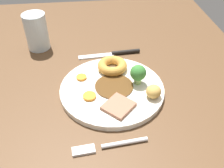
# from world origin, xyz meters

# --- Properties ---
(dining_table) EXTENTS (1.20, 0.84, 0.04)m
(dining_table) POSITION_xyz_m (0.00, 0.00, 0.02)
(dining_table) COLOR brown
(dining_table) RESTS_ON ground
(dinner_plate) EXTENTS (0.26, 0.26, 0.01)m
(dinner_plate) POSITION_xyz_m (0.01, -0.01, 0.04)
(dinner_plate) COLOR silver
(dinner_plate) RESTS_ON dining_table
(gravy_pool) EXTENTS (0.09, 0.09, 0.00)m
(gravy_pool) POSITION_xyz_m (0.01, -0.01, 0.05)
(gravy_pool) COLOR #563819
(gravy_pool) RESTS_ON dinner_plate
(meat_slice_main) EXTENTS (0.08, 0.08, 0.01)m
(meat_slice_main) POSITION_xyz_m (-0.06, -0.01, 0.05)
(meat_slice_main) COLOR #9E664C
(meat_slice_main) RESTS_ON dinner_plate
(yorkshire_pudding) EXTENTS (0.08, 0.08, 0.02)m
(yorkshire_pudding) POSITION_xyz_m (0.08, -0.02, 0.06)
(yorkshire_pudding) COLOR #C68938
(yorkshire_pudding) RESTS_ON dinner_plate
(roast_potato_left) EXTENTS (0.05, 0.05, 0.03)m
(roast_potato_left) POSITION_xyz_m (-0.03, -0.10, 0.07)
(roast_potato_left) COLOR tan
(roast_potato_left) RESTS_ON dinner_plate
(carrot_coin_front) EXTENTS (0.03, 0.03, 0.01)m
(carrot_coin_front) POSITION_xyz_m (-0.02, 0.05, 0.05)
(carrot_coin_front) COLOR orange
(carrot_coin_front) RESTS_ON dinner_plate
(carrot_coin_back) EXTENTS (0.03, 0.03, 0.01)m
(carrot_coin_back) POSITION_xyz_m (0.05, 0.07, 0.05)
(carrot_coin_back) COLOR orange
(carrot_coin_back) RESTS_ON dinner_plate
(broccoli_floret) EXTENTS (0.04, 0.04, 0.05)m
(broccoli_floret) POSITION_xyz_m (0.02, -0.07, 0.08)
(broccoli_floret) COLOR #8CB766
(broccoli_floret) RESTS_ON dinner_plate
(fork) EXTENTS (0.03, 0.15, 0.01)m
(fork) POSITION_xyz_m (-0.15, 0.02, 0.04)
(fork) COLOR silver
(fork) RESTS_ON dining_table
(knife) EXTENTS (0.03, 0.19, 0.01)m
(knife) POSITION_xyz_m (0.17, -0.03, 0.04)
(knife) COLOR black
(knife) RESTS_ON dining_table
(water_glass) EXTENTS (0.07, 0.07, 0.11)m
(water_glass) POSITION_xyz_m (0.24, 0.19, 0.09)
(water_glass) COLOR silver
(water_glass) RESTS_ON dining_table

